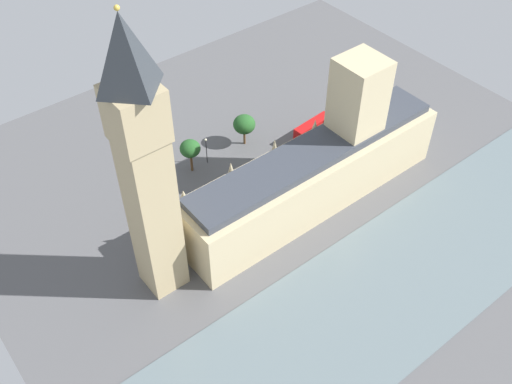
{
  "coord_description": "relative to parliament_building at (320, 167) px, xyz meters",
  "views": [
    {
      "loc": [
        -65.28,
        65.0,
        90.56
      ],
      "look_at": [
        1.0,
        12.59,
        7.9
      ],
      "focal_mm": 41.46,
      "sensor_mm": 36.0,
      "label": 1
    }
  ],
  "objects": [
    {
      "name": "clock_tower",
      "position": [
        1.54,
        37.93,
        20.23
      ],
      "size": [
        7.91,
        7.91,
        55.85
      ],
      "color": "tan",
      "rests_on": "ground"
    },
    {
      "name": "ground_plane",
      "position": [
        1.99,
        1.97,
        -8.66
      ],
      "size": [
        130.83,
        130.83,
        0.0
      ],
      "primitive_type": "plane",
      "color": "#565659"
    },
    {
      "name": "double_decker_bus_kerbside",
      "position": [
        15.72,
        -12.66,
        -6.02
      ],
      "size": [
        3.39,
        10.67,
        4.75
      ],
      "rotation": [
        0.0,
        0.0,
        3.22
      ],
      "color": "red",
      "rests_on": "ground"
    },
    {
      "name": "pedestrian_trailing",
      "position": [
        9.22,
        13.21,
        -7.95
      ],
      "size": [
        0.67,
        0.62,
        1.58
      ],
      "rotation": [
        0.0,
        0.0,
        4.11
      ],
      "color": "maroon",
      "rests_on": "ground"
    },
    {
      "name": "pedestrian_opposite_hall",
      "position": [
        8.71,
        28.44,
        -7.98
      ],
      "size": [
        0.64,
        0.56,
        1.51
      ],
      "rotation": [
        0.0,
        0.0,
        4.27
      ],
      "color": "#336B60",
      "rests_on": "ground"
    },
    {
      "name": "street_lamp_by_river_gate",
      "position": [
        23.99,
        12.3,
        -3.83
      ],
      "size": [
        0.56,
        0.56,
        7.02
      ],
      "color": "black",
      "rests_on": "ground"
    },
    {
      "name": "plane_tree_under_trees",
      "position": [
        24.13,
        1.34,
        -2.96
      ],
      "size": [
        5.21,
        5.21,
        7.95
      ],
      "color": "brown",
      "rests_on": "ground"
    },
    {
      "name": "car_black_midblock",
      "position": [
        15.67,
        11.99,
        -7.77
      ],
      "size": [
        2.01,
        4.36,
        1.74
      ],
      "rotation": [
        0.0,
        0.0,
        3.2
      ],
      "color": "black",
      "rests_on": "ground"
    },
    {
      "name": "river_thames",
      "position": [
        -26.5,
        1.97,
        -8.53
      ],
      "size": [
        28.33,
        117.75,
        0.25
      ],
      "primitive_type": "cube",
      "color": "slate",
      "rests_on": "ground"
    },
    {
      "name": "parliament_building",
      "position": [
        0.0,
        0.0,
        0.0
      ],
      "size": [
        12.89,
        60.83,
        30.63
      ],
      "color": "#CCBA8E",
      "rests_on": "ground"
    },
    {
      "name": "car_dark_green_near_tower",
      "position": [
        14.41,
        0.57,
        -7.77
      ],
      "size": [
        2.06,
        4.4,
        1.74
      ],
      "rotation": [
        0.0,
        0.0,
        0.07
      ],
      "color": "#19472D",
      "rests_on": "ground"
    },
    {
      "name": "plane_tree_far_end",
      "position": [
        23.98,
        16.51,
        -2.34
      ],
      "size": [
        4.62,
        4.62,
        8.35
      ],
      "color": "brown",
      "rests_on": "ground"
    },
    {
      "name": "car_silver_corner",
      "position": [
        16.03,
        22.9,
        -7.77
      ],
      "size": [
        2.18,
        4.54,
        1.74
      ],
      "rotation": [
        0.0,
        0.0,
        0.06
      ],
      "color": "#B7B7BC",
      "rests_on": "ground"
    }
  ]
}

